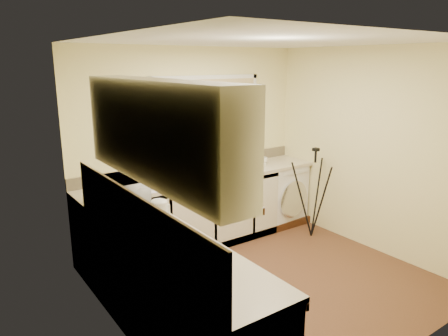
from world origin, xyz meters
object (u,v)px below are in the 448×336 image
tripod (314,193)px  plant_a (175,155)px  washing_machine (278,192)px  soap_bottle_clear (252,145)px  plant_c (208,149)px  steel_jar (160,237)px  cup_left (201,256)px  kettle (159,213)px  plant_d (227,146)px  cup_back (263,161)px  laptop (151,179)px  soap_bottle_green (245,144)px  plant_b (194,151)px  microwave (125,192)px  glass_jug (215,255)px  dish_rack (250,165)px

tripod → plant_a: 1.87m
washing_machine → soap_bottle_clear: bearing=145.3°
washing_machine → plant_c: plant_c is taller
steel_jar → cup_left: steel_jar is taller
kettle → plant_a: bearing=56.0°
tripod → plant_d: plant_d is taller
soap_bottle_clear → cup_left: 3.11m
plant_d → cup_back: (0.47, -0.19, -0.23)m
tripod → laptop: bearing=137.1°
kettle → cup_back: kettle is taller
soap_bottle_clear → kettle: bearing=-147.4°
laptop → soap_bottle_green: bearing=19.2°
plant_b → cup_back: plant_b is taller
laptop → plant_a: (0.43, 0.18, 0.20)m
plant_b → soap_bottle_clear: 0.95m
soap_bottle_green → cup_left: (-2.09, -2.18, -0.22)m
washing_machine → soap_bottle_clear: soap_bottle_clear is taller
plant_d → soap_bottle_green: bearing=1.1°
microwave → plant_d: bearing=-66.4°
steel_jar → plant_a: 2.04m
washing_machine → laptop: 2.04m
glass_jug → soap_bottle_green: 3.04m
steel_jar → plant_d: size_ratio=0.49×
steel_jar → cup_left: (0.09, -0.44, -0.01)m
soap_bottle_green → cup_left: 3.03m
microwave → soap_bottle_clear: soap_bottle_clear is taller
tripod → plant_b: 1.66m
kettle → soap_bottle_green: soap_bottle_green is taller
washing_machine → kettle: 2.76m
tripod → soap_bottle_clear: (-0.35, 0.86, 0.54)m
kettle → soap_bottle_green: bearing=34.1°
laptop → glass_jug: bearing=-92.4°
microwave → tripod: bearing=-91.9°
dish_rack → soap_bottle_green: soap_bottle_green is taller
laptop → plant_c: bearing=22.8°
plant_c → cup_left: plant_c is taller
plant_a → plant_c: bearing=-0.3°
kettle → cup_left: kettle is taller
dish_rack → plant_b: size_ratio=1.41×
kettle → tripod: 2.55m
kettle → glass_jug: 0.91m
washing_machine → tripod: tripod is taller
glass_jug → plant_d: (1.73, 2.26, 0.20)m
soap_bottle_green → soap_bottle_clear: (0.12, 0.00, -0.03)m
laptop → plant_c: plant_c is taller
plant_d → washing_machine: bearing=-14.3°
steel_jar → plant_c: bearing=47.8°
plant_d → plant_a: bearing=-178.6°
plant_b → soap_bottle_clear: (0.95, 0.01, -0.04)m
laptop → microwave: (-0.53, -0.54, 0.08)m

